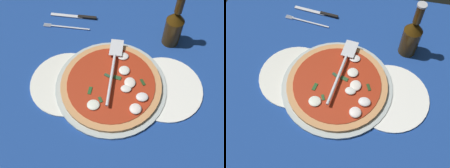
# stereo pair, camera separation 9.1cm
# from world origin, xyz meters

# --- Properties ---
(ground_plane) EXTENTS (1.10, 1.10, 0.01)m
(ground_plane) POSITION_xyz_m (0.00, 0.00, -0.00)
(ground_plane) COLOR navy
(checker_pattern) EXTENTS (1.10, 1.10, 0.00)m
(checker_pattern) POSITION_xyz_m (-0.00, -0.00, 0.00)
(checker_pattern) COLOR silver
(checker_pattern) RESTS_ON ground_plane
(pizza_pan) EXTENTS (0.38, 0.38, 0.01)m
(pizza_pan) POSITION_xyz_m (0.00, 0.06, 0.01)
(pizza_pan) COLOR #AEBABA
(pizza_pan) RESTS_ON ground_plane
(dinner_plate_left) EXTENTS (0.26, 0.26, 0.01)m
(dinner_plate_left) POSITION_xyz_m (-0.15, 0.07, 0.01)
(dinner_plate_left) COLOR white
(dinner_plate_left) RESTS_ON ground_plane
(dinner_plate_right) EXTENTS (0.26, 0.26, 0.01)m
(dinner_plate_right) POSITION_xyz_m (0.19, 0.05, 0.01)
(dinner_plate_right) COLOR white
(dinner_plate_right) RESTS_ON ground_plane
(pizza) EXTENTS (0.35, 0.35, 0.03)m
(pizza) POSITION_xyz_m (0.01, 0.05, 0.02)
(pizza) COLOR tan
(pizza) RESTS_ON pizza_pan
(pizza_server) EXTENTS (0.06, 0.28, 0.01)m
(pizza_server) POSITION_xyz_m (0.01, 0.11, 0.05)
(pizza_server) COLOR silver
(pizza_server) RESTS_ON pizza
(place_setting_far) EXTENTS (0.22, 0.16, 0.01)m
(place_setting_far) POSITION_xyz_m (-0.16, 0.36, 0.00)
(place_setting_far) COLOR white
(place_setting_far) RESTS_ON ground_plane
(beer_bottle) EXTENTS (0.07, 0.07, 0.23)m
(beer_bottle) POSITION_xyz_m (0.22, 0.26, 0.09)
(beer_bottle) COLOR #412A0B
(beer_bottle) RESTS_ON ground_plane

